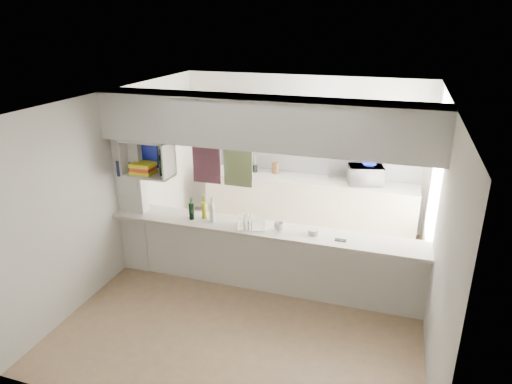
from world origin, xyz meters
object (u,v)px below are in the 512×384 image
at_px(microwave, 366,175).
at_px(wine_bottles, 203,211).
at_px(bowl, 369,165).
at_px(dish_rack, 251,222).

relative_size(microwave, wine_bottles, 1.50).
height_order(microwave, bowl, bowl).
xyz_separation_m(bowl, dish_rack, (-1.30, -2.15, -0.26)).
xyz_separation_m(microwave, bowl, (0.04, -0.00, 0.18)).
bearing_deg(dish_rack, bowl, 43.15).
relative_size(bowl, dish_rack, 0.55).
bearing_deg(microwave, wine_bottles, 33.96).
distance_m(bowl, dish_rack, 2.53).
xyz_separation_m(bowl, wine_bottles, (-1.99, -2.13, -0.21)).
height_order(microwave, wine_bottles, wine_bottles).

